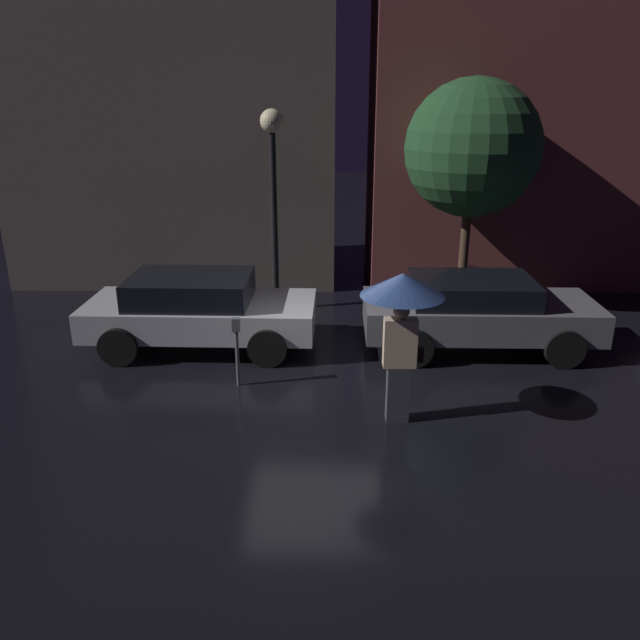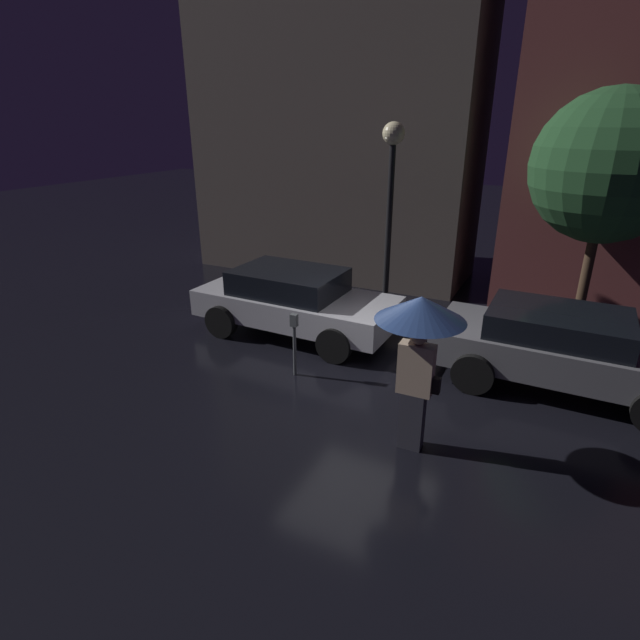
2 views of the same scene
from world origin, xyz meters
name	(u,v)px [view 1 (image 1 of 2)]	position (x,y,z in m)	size (l,w,h in m)	color
ground_plane	(317,382)	(0.00, 0.00, 0.00)	(60.00, 60.00, 0.00)	black
building_facade_left	(171,92)	(-3.63, 6.50, 4.55)	(7.87, 3.00, 9.10)	#564C47
building_facade_right	(574,111)	(6.06, 6.50, 4.13)	(9.71, 3.00, 8.26)	brown
parked_car_silver	(199,309)	(-2.24, 1.53, 0.74)	(4.25, 2.00, 1.38)	#B7B7BF
parked_car_grey	(477,311)	(2.93, 1.53, 0.74)	(4.25, 1.97, 1.36)	slate
pedestrian_with_umbrella	(402,305)	(1.19, -1.26, 1.79)	(1.17, 1.17, 2.24)	#383842
parking_meter	(237,344)	(-1.30, -0.14, 0.73)	(0.12, 0.10, 1.17)	#4C5154
street_lamp_near	(273,164)	(-0.99, 3.73, 3.15)	(0.48, 0.48, 4.24)	black
street_tree	(472,149)	(3.15, 4.05, 3.44)	(2.84, 2.84, 4.87)	#473323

